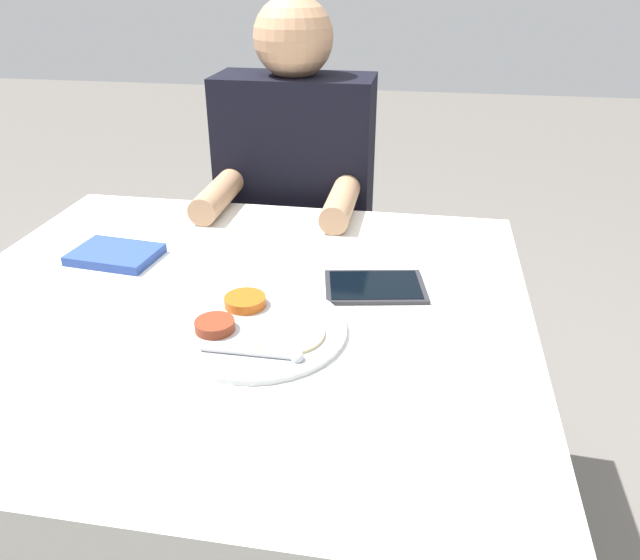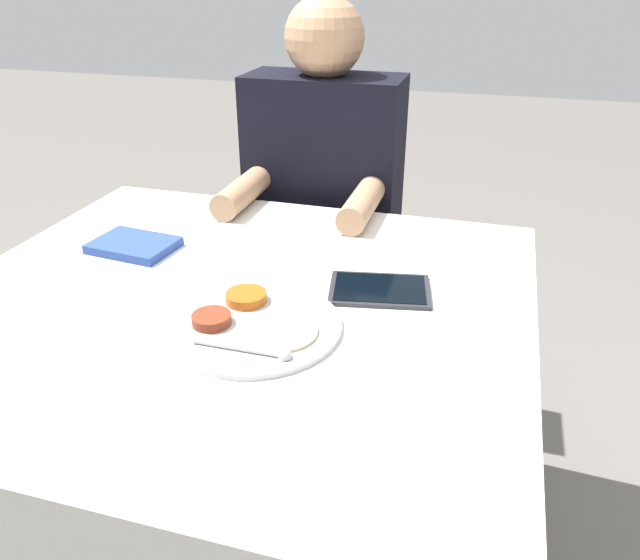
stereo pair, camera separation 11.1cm
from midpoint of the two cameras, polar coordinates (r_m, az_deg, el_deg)
name	(u,v)px [view 1 (the left image)]	position (r m, az deg, el deg)	size (l,w,h in m)	color
ground_plane	(248,560)	(1.64, -8.72, -24.09)	(12.00, 12.00, 0.00)	#605B56
dining_table	(239,447)	(1.39, -9.77, -14.94)	(1.11, 1.04, 0.70)	silver
thali_tray	(256,328)	(1.08, -8.79, -4.42)	(0.31, 0.31, 0.03)	#B7BABF
red_notebook	(115,255)	(1.42, -20.37, 2.09)	(0.19, 0.14, 0.02)	silver
tablet_device	(375,287)	(1.21, 2.43, -0.67)	(0.21, 0.17, 0.01)	#28282D
person_diner	(297,231)	(1.83, -3.90, 4.42)	(0.42, 0.45, 1.20)	black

